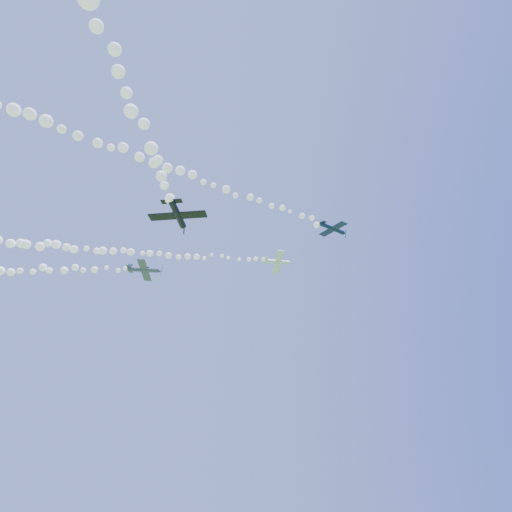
{
  "coord_description": "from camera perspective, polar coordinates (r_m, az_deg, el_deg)",
  "views": [
    {
      "loc": [
        -8.53,
        -76.03,
        2.0
      ],
      "look_at": [
        1.13,
        -6.4,
        47.58
      ],
      "focal_mm": 30.0,
      "sensor_mm": 36.0,
      "label": 1
    }
  ],
  "objects": [
    {
      "name": "plane_grey",
      "position": [
        91.89,
        -14.65,
        -1.8
      ],
      "size": [
        7.55,
        8.02,
        2.68
      ],
      "rotation": [
        -0.05,
        0.05,
        -0.12
      ],
      "color": "#3E425A"
    },
    {
      "name": "smoke_trail_white",
      "position": [
        100.85,
        -17.92,
        0.7
      ],
      "size": [
        68.92,
        2.95,
        2.99
      ],
      "primitive_type": null,
      "color": "white"
    },
    {
      "name": "plane_white",
      "position": [
        100.64,
        2.95,
        -0.77
      ],
      "size": [
        7.11,
        7.17,
        2.3
      ],
      "rotation": [
        -0.26,
        0.0,
        0.01
      ],
      "color": "silver"
    },
    {
      "name": "plane_navy",
      "position": [
        85.3,
        10.2,
        3.62
      ],
      "size": [
        6.71,
        7.06,
        2.27
      ],
      "rotation": [
        0.19,
        0.03,
        0.39
      ],
      "color": "#0C1B38"
    },
    {
      "name": "smoke_trail_navy",
      "position": [
        71.64,
        -15.36,
        12.72
      ],
      "size": [
        68.25,
        29.24,
        2.71
      ],
      "primitive_type": null,
      "color": "white"
    },
    {
      "name": "plane_black",
      "position": [
        62.98,
        -10.39,
        5.43
      ],
      "size": [
        8.56,
        8.06,
        2.29
      ],
      "rotation": [
        -0.01,
        -0.1,
        1.34
      ],
      "color": "black"
    }
  ]
}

